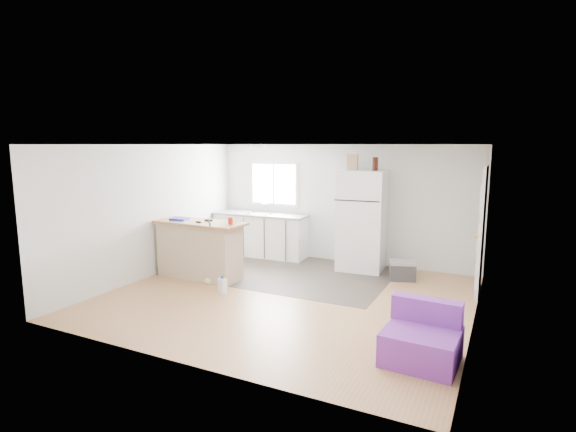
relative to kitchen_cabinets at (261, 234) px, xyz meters
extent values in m
cube|color=#AD7448|center=(1.71, -2.18, -0.48)|extent=(5.50, 5.00, 0.01)
cube|color=white|center=(1.71, -2.18, 1.93)|extent=(5.50, 5.00, 0.01)
cube|color=silver|center=(1.71, 0.32, 0.73)|extent=(5.50, 0.01, 2.40)
cube|color=silver|center=(1.71, -4.68, 0.73)|extent=(5.50, 0.01, 2.40)
cube|color=silver|center=(-1.04, -2.18, 0.73)|extent=(0.01, 5.00, 2.40)
cube|color=silver|center=(4.46, -2.18, 0.73)|extent=(0.01, 5.00, 2.40)
cube|color=#362D29|center=(0.99, -0.93, -0.47)|extent=(4.05, 2.50, 0.00)
cube|color=white|center=(0.16, 0.31, 1.08)|extent=(1.18, 0.04, 0.98)
cube|color=white|center=(0.16, 0.29, 1.08)|extent=(1.05, 0.01, 0.85)
cube|color=white|center=(0.16, 0.29, 1.08)|extent=(0.03, 0.02, 0.85)
cube|color=white|center=(4.43, -0.63, 0.54)|extent=(0.05, 0.82, 2.03)
cube|color=white|center=(4.44, -0.63, 0.55)|extent=(0.03, 0.92, 2.10)
sphere|color=gold|center=(4.39, -0.95, 0.53)|extent=(0.07, 0.07, 0.07)
cylinder|color=white|center=(0.51, -0.98, 1.89)|extent=(0.30, 0.30, 0.07)
cube|color=white|center=(0.00, 0.00, -0.03)|extent=(2.04, 0.68, 0.89)
cube|color=slate|center=(0.00, 0.00, 0.44)|extent=(2.10, 0.73, 0.04)
cube|color=silver|center=(0.00, -0.03, 0.44)|extent=(0.57, 0.45, 0.06)
cube|color=tan|center=(-0.17, -1.94, 0.02)|extent=(1.56, 0.60, 0.99)
cube|color=#A27145|center=(-0.14, -1.94, 0.54)|extent=(1.71, 0.70, 0.04)
cube|color=white|center=(2.29, -0.09, 0.49)|extent=(0.90, 0.85, 1.92)
cube|color=black|center=(2.29, -0.49, 0.91)|extent=(0.85, 0.07, 0.02)
cube|color=silver|center=(1.95, -0.50, 1.16)|extent=(0.03, 0.02, 0.35)
cube|color=silver|center=(1.95, -0.50, 0.31)|extent=(0.03, 0.02, 0.67)
cube|color=#313033|center=(3.17, -0.47, -0.33)|extent=(0.51, 0.42, 0.29)
cube|color=gray|center=(3.17, -0.47, -0.15)|extent=(0.54, 0.45, 0.06)
cube|color=purple|center=(4.02, -3.47, -0.29)|extent=(0.83, 0.79, 0.37)
cube|color=purple|center=(4.02, -3.19, 0.04)|extent=(0.80, 0.23, 0.28)
cube|color=white|center=(0.70, -2.50, -0.35)|extent=(0.16, 0.13, 0.25)
cylinder|color=#1838AA|center=(0.70, -2.50, -0.20)|extent=(0.06, 0.06, 0.05)
cylinder|color=green|center=(0.31, -2.11, 0.11)|extent=(0.11, 0.30, 1.09)
sphere|color=beige|center=(0.20, -2.22, -0.42)|extent=(0.13, 0.13, 0.13)
cylinder|color=red|center=(0.50, -1.93, 0.63)|extent=(0.10, 0.10, 0.12)
cube|color=#121AB0|center=(-0.59, -1.97, 0.58)|extent=(0.33, 0.27, 0.04)
cube|color=black|center=(-0.03, -1.83, 0.58)|extent=(0.15, 0.08, 0.03)
cube|color=black|center=(-0.09, -2.05, 0.58)|extent=(0.10, 0.05, 0.03)
cube|color=tan|center=(2.08, -0.10, 1.60)|extent=(0.21, 0.11, 0.30)
cylinder|color=#39130A|center=(2.52, -0.17, 1.57)|extent=(0.09, 0.09, 0.25)
cylinder|color=#39130A|center=(2.54, -0.15, 1.57)|extent=(0.07, 0.07, 0.25)
camera|label=1|loc=(4.76, -8.33, 1.93)|focal=28.00mm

